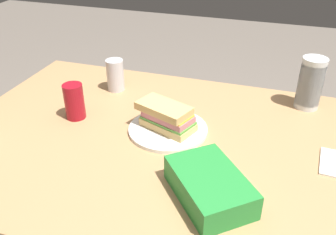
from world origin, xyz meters
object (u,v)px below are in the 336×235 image
object	(u,v)px
soda_can_red	(74,101)
plastic_cup_stack	(310,83)
paper_plate	(168,129)
soda_can_silver	(115,75)
dining_table	(189,169)
sandwich	(167,117)
chip_bag	(209,186)

from	to	relation	value
soda_can_red	plastic_cup_stack	size ratio (longest dim) A/B	0.66
paper_plate	soda_can_silver	world-z (taller)	soda_can_silver
dining_table	paper_plate	xyz separation A→B (m)	(0.09, -0.05, 0.10)
sandwich	soda_can_red	world-z (taller)	soda_can_red
soda_can_red	soda_can_silver	bearing A→B (deg)	-99.76
chip_bag	soda_can_silver	distance (m)	0.68
sandwich	soda_can_red	distance (m)	0.32
soda_can_red	chip_bag	world-z (taller)	soda_can_red
paper_plate	chip_bag	xyz separation A→B (m)	(-0.19, 0.26, 0.03)
plastic_cup_stack	soda_can_silver	distance (m)	0.71
chip_bag	plastic_cup_stack	xyz separation A→B (m)	(-0.23, -0.56, 0.06)
sandwich	plastic_cup_stack	xyz separation A→B (m)	(-0.43, -0.31, 0.04)
dining_table	soda_can_silver	bearing A→B (deg)	-36.55
sandwich	chip_bag	world-z (taller)	sandwich
paper_plate	plastic_cup_stack	bearing A→B (deg)	-144.11
soda_can_red	plastic_cup_stack	xyz separation A→B (m)	(-0.75, -0.32, 0.03)
soda_can_silver	soda_can_red	bearing A→B (deg)	80.24
paper_plate	chip_bag	bearing A→B (deg)	126.42
chip_bag	paper_plate	bearing A→B (deg)	176.32
sandwich	plastic_cup_stack	distance (m)	0.53
plastic_cup_stack	soda_can_silver	world-z (taller)	plastic_cup_stack
sandwich	chip_bag	bearing A→B (deg)	127.05
sandwich	soda_can_red	bearing A→B (deg)	2.35
dining_table	soda_can_silver	size ratio (longest dim) A/B	12.51
chip_bag	plastic_cup_stack	bearing A→B (deg)	117.65
chip_bag	soda_can_silver	xyz separation A→B (m)	(0.48, -0.48, 0.03)
dining_table	paper_plate	bearing A→B (deg)	-31.41
soda_can_red	chip_bag	xyz separation A→B (m)	(-0.52, 0.25, -0.03)
plastic_cup_stack	soda_can_silver	size ratio (longest dim) A/B	1.52
sandwich	soda_can_silver	distance (m)	0.36
chip_bag	soda_can_silver	world-z (taller)	soda_can_silver
dining_table	soda_can_red	distance (m)	0.44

